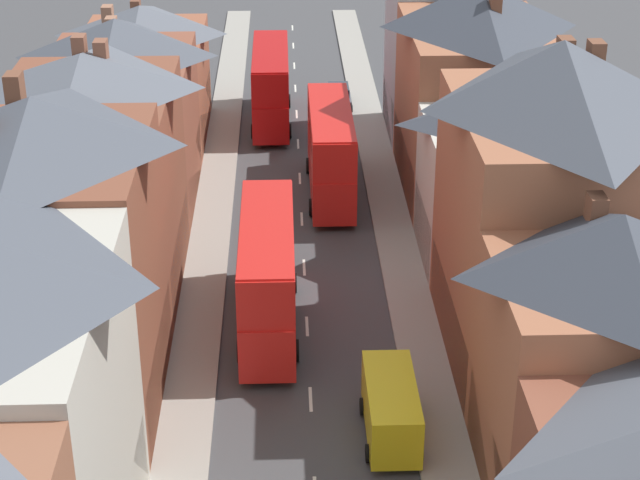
{
  "coord_description": "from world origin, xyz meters",
  "views": [
    {
      "loc": [
        -0.95,
        -13.37,
        25.74
      ],
      "look_at": [
        0.79,
        34.84,
        2.15
      ],
      "focal_mm": 60.0,
      "sensor_mm": 36.0,
      "label": 1
    }
  ],
  "objects_px": {
    "car_parked_left_a": "(338,96)",
    "delivery_van": "(391,408)",
    "double_decker_bus_mid_street": "(267,273)",
    "double_decker_bus_lead": "(330,150)",
    "double_decker_bus_far_approaching": "(271,85)"
  },
  "relations": [
    {
      "from": "double_decker_bus_lead",
      "to": "double_decker_bus_far_approaching",
      "type": "relative_size",
      "value": 1.0
    },
    {
      "from": "delivery_van",
      "to": "double_decker_bus_lead",
      "type": "bearing_deg",
      "value": 93.1
    },
    {
      "from": "delivery_van",
      "to": "car_parked_left_a",
      "type": "bearing_deg",
      "value": 90.0
    },
    {
      "from": "double_decker_bus_lead",
      "to": "delivery_van",
      "type": "bearing_deg",
      "value": -86.9
    },
    {
      "from": "double_decker_bus_mid_street",
      "to": "car_parked_left_a",
      "type": "distance_m",
      "value": 31.86
    },
    {
      "from": "car_parked_left_a",
      "to": "double_decker_bus_lead",
      "type": "bearing_deg",
      "value": -94.68
    },
    {
      "from": "double_decker_bus_lead",
      "to": "delivery_van",
      "type": "xyz_separation_m",
      "value": [
        1.31,
        -24.17,
        -1.48
      ]
    },
    {
      "from": "double_decker_bus_far_approaching",
      "to": "delivery_van",
      "type": "bearing_deg",
      "value": -82.41
    },
    {
      "from": "double_decker_bus_mid_street",
      "to": "car_parked_left_a",
      "type": "relative_size",
      "value": 2.39
    },
    {
      "from": "car_parked_left_a",
      "to": "delivery_van",
      "type": "height_order",
      "value": "delivery_van"
    },
    {
      "from": "double_decker_bus_far_approaching",
      "to": "car_parked_left_a",
      "type": "height_order",
      "value": "double_decker_bus_far_approaching"
    },
    {
      "from": "double_decker_bus_mid_street",
      "to": "delivery_van",
      "type": "distance_m",
      "value": 10.12
    },
    {
      "from": "double_decker_bus_far_approaching",
      "to": "delivery_van",
      "type": "distance_m",
      "value": 37.2
    },
    {
      "from": "car_parked_left_a",
      "to": "delivery_van",
      "type": "xyz_separation_m",
      "value": [
        -0.0,
        -40.15,
        0.49
      ]
    },
    {
      "from": "double_decker_bus_mid_street",
      "to": "delivery_van",
      "type": "height_order",
      "value": "double_decker_bus_mid_street"
    }
  ]
}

